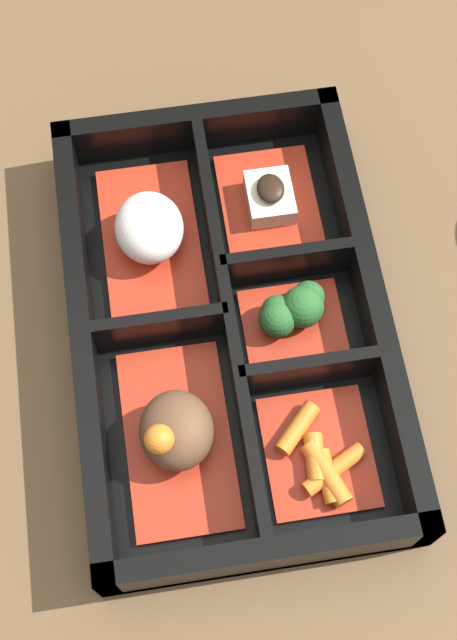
{
  "coord_description": "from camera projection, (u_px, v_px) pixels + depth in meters",
  "views": [
    {
      "loc": [
        -0.24,
        0.04,
        0.58
      ],
      "look_at": [
        0.0,
        0.0,
        0.03
      ],
      "focal_mm": 50.0,
      "sensor_mm": 36.0,
      "label": 1
    }
  ],
  "objects": [
    {
      "name": "bowl_tofu",
      "position": [
        269.0,
        201.0,
        0.65
      ],
      "size": [
        0.09,
        0.07,
        0.03
      ],
      "color": "#B22D19",
      "rests_on": "bento_base"
    },
    {
      "name": "bowl_rice",
      "position": [
        150.0,
        232.0,
        0.63
      ],
      "size": [
        0.13,
        0.07,
        0.04
      ],
      "color": "#B22D19",
      "rests_on": "bento_base"
    },
    {
      "name": "bento_rim",
      "position": [
        231.0,
        321.0,
        0.6
      ],
      "size": [
        0.33,
        0.21,
        0.05
      ],
      "color": "black",
      "rests_on": "ground_plane"
    },
    {
      "name": "bento_base",
      "position": [
        228.0,
        331.0,
        0.62
      ],
      "size": [
        0.33,
        0.21,
        0.01
      ],
      "color": "black",
      "rests_on": "ground_plane"
    },
    {
      "name": "bowl_stew",
      "position": [
        176.0,
        434.0,
        0.57
      ],
      "size": [
        0.13,
        0.07,
        0.06
      ],
      "color": "#B22D19",
      "rests_on": "bento_base"
    },
    {
      "name": "bowl_greens",
      "position": [
        294.0,
        312.0,
        0.61
      ],
      "size": [
        0.06,
        0.07,
        0.03
      ],
      "color": "#B22D19",
      "rests_on": "bento_base"
    },
    {
      "name": "bowl_carrots",
      "position": [
        319.0,
        457.0,
        0.57
      ],
      "size": [
        0.08,
        0.07,
        0.02
      ],
      "color": "#B22D19",
      "rests_on": "bento_base"
    },
    {
      "name": "ground_plane",
      "position": [
        228.0,
        334.0,
        0.63
      ],
      "size": [
        3.0,
        3.0,
        0.0
      ],
      "primitive_type": "plane",
      "color": "brown"
    }
  ]
}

